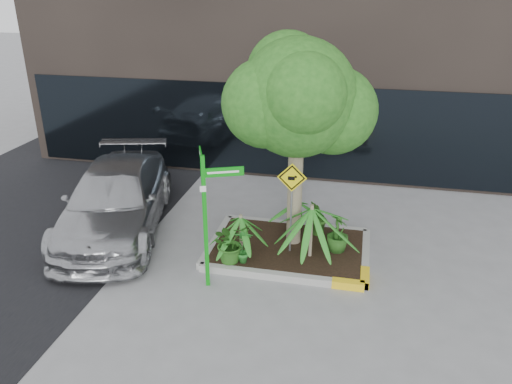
% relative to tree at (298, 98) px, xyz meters
% --- Properties ---
extents(ground, '(80.00, 80.00, 0.00)m').
position_rel_tree_xyz_m(ground, '(-0.26, -0.54, -3.24)').
color(ground, gray).
rests_on(ground, ground).
extents(asphalt_road, '(7.00, 80.00, 0.01)m').
position_rel_tree_xyz_m(asphalt_road, '(-6.76, -0.54, -3.24)').
color(asphalt_road, black).
rests_on(asphalt_road, ground).
extents(planter, '(3.35, 2.36, 0.15)m').
position_rel_tree_xyz_m(planter, '(-0.03, -0.26, -3.14)').
color(planter, '#9E9E99').
rests_on(planter, ground).
extents(tree, '(2.96, 2.63, 4.44)m').
position_rel_tree_xyz_m(tree, '(0.00, 0.00, 0.00)').
color(tree, gray).
rests_on(tree, ground).
extents(palm_front, '(1.27, 1.27, 1.41)m').
position_rel_tree_xyz_m(palm_front, '(0.42, -0.55, -2.03)').
color(palm_front, gray).
rests_on(palm_front, ground).
extents(palm_left, '(0.95, 0.95, 1.06)m').
position_rel_tree_xyz_m(palm_left, '(-0.97, -0.71, -2.30)').
color(palm_left, gray).
rests_on(palm_left, ground).
extents(palm_back, '(0.79, 0.79, 0.88)m').
position_rel_tree_xyz_m(palm_back, '(-0.01, 0.56, -2.44)').
color(palm_back, gray).
rests_on(palm_back, ground).
extents(parked_car, '(3.23, 5.39, 1.46)m').
position_rel_tree_xyz_m(parked_car, '(-4.06, -0.01, -2.51)').
color(parked_car, '#AEAFB3').
rests_on(parked_car, ground).
extents(shrub_a, '(1.05, 1.05, 0.82)m').
position_rel_tree_xyz_m(shrub_a, '(-1.09, -1.09, -2.68)').
color(shrub_a, '#275B1A').
rests_on(shrub_a, planter).
extents(shrub_b, '(0.64, 0.64, 0.82)m').
position_rel_tree_xyz_m(shrub_b, '(0.94, -0.22, -2.68)').
color(shrub_b, '#275C1B').
rests_on(shrub_b, planter).
extents(shrub_c, '(0.41, 0.41, 0.74)m').
position_rel_tree_xyz_m(shrub_c, '(-0.83, -1.09, -2.72)').
color(shrub_c, '#257726').
rests_on(shrub_c, planter).
extents(shrub_d, '(0.50, 0.50, 0.83)m').
position_rel_tree_xyz_m(shrub_d, '(0.48, 0.37, -2.68)').
color(shrub_d, '#2B5F1B').
rests_on(shrub_d, planter).
extents(street_sign_post, '(0.94, 0.73, 2.58)m').
position_rel_tree_xyz_m(street_sign_post, '(-1.33, -1.72, -1.65)').
color(street_sign_post, '#0D9714').
rests_on(street_sign_post, ground).
extents(cattle_sign, '(0.59, 0.14, 1.91)m').
position_rel_tree_xyz_m(cattle_sign, '(-0.01, -0.41, -1.80)').
color(cattle_sign, slate).
rests_on(cattle_sign, ground).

